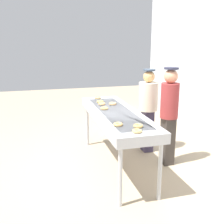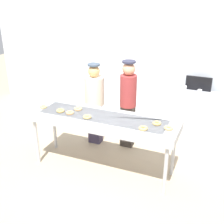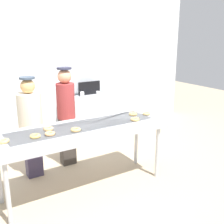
{
  "view_description": "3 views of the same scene",
  "coord_description": "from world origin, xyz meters",
  "px_view_note": "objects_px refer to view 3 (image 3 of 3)",
  "views": [
    {
      "loc": [
        4.12,
        -1.23,
        2.11
      ],
      "look_at": [
        0.3,
        -0.15,
        1.06
      ],
      "focal_mm": 43.66,
      "sensor_mm": 36.0,
      "label": 1
    },
    {
      "loc": [
        1.76,
        -3.79,
        2.88
      ],
      "look_at": [
        0.18,
        -0.02,
        1.09
      ],
      "focal_mm": 46.35,
      "sensor_mm": 36.0,
      "label": 2
    },
    {
      "loc": [
        -1.58,
        -3.27,
        2.2
      ],
      "look_at": [
        0.42,
        -0.06,
        1.12
      ],
      "focal_mm": 44.23,
      "sensor_mm": 36.0,
      "label": 3
    }
  ],
  "objects_px": {
    "glazed_donut_0": "(4,141)",
    "prep_counter": "(95,116)",
    "glazed_donut_4": "(135,119)",
    "menu_display": "(89,88)",
    "glazed_donut_2": "(48,129)",
    "glazed_donut_7": "(35,136)",
    "glazed_donut_6": "(147,113)",
    "worker_assistant": "(66,112)",
    "glazed_donut_3": "(76,130)",
    "paper_cup_1": "(98,94)",
    "glazed_donut_1": "(133,114)",
    "worker_baker": "(31,121)",
    "paper_cup_0": "(82,94)",
    "glazed_donut_5": "(50,134)",
    "fryer_conveyor": "(84,131)"
  },
  "relations": [
    {
      "from": "glazed_donut_1",
      "to": "prep_counter",
      "type": "distance_m",
      "value": 1.99
    },
    {
      "from": "glazed_donut_3",
      "to": "menu_display",
      "type": "height_order",
      "value": "menu_display"
    },
    {
      "from": "glazed_donut_0",
      "to": "glazed_donut_7",
      "type": "xyz_separation_m",
      "value": [
        0.36,
        -0.03,
        0.0
      ]
    },
    {
      "from": "prep_counter",
      "to": "paper_cup_0",
      "type": "distance_m",
      "value": 0.56
    },
    {
      "from": "glazed_donut_0",
      "to": "glazed_donut_3",
      "type": "bearing_deg",
      "value": -5.38
    },
    {
      "from": "glazed_donut_2",
      "to": "glazed_donut_5",
      "type": "distance_m",
      "value": 0.2
    },
    {
      "from": "glazed_donut_7",
      "to": "glazed_donut_1",
      "type": "bearing_deg",
      "value": 5.38
    },
    {
      "from": "glazed_donut_2",
      "to": "worker_baker",
      "type": "xyz_separation_m",
      "value": [
        -0.04,
        0.71,
        -0.08
      ]
    },
    {
      "from": "glazed_donut_3",
      "to": "glazed_donut_5",
      "type": "relative_size",
      "value": 1.0
    },
    {
      "from": "fryer_conveyor",
      "to": "glazed_donut_5",
      "type": "bearing_deg",
      "value": -167.81
    },
    {
      "from": "worker_assistant",
      "to": "menu_display",
      "type": "distance_m",
      "value": 1.67
    },
    {
      "from": "glazed_donut_1",
      "to": "glazed_donut_5",
      "type": "distance_m",
      "value": 1.41
    },
    {
      "from": "glazed_donut_0",
      "to": "glazed_donut_6",
      "type": "bearing_deg",
      "value": 0.69
    },
    {
      "from": "glazed_donut_4",
      "to": "glazed_donut_6",
      "type": "height_order",
      "value": "same"
    },
    {
      "from": "worker_baker",
      "to": "prep_counter",
      "type": "height_order",
      "value": "worker_baker"
    },
    {
      "from": "paper_cup_1",
      "to": "glazed_donut_5",
      "type": "bearing_deg",
      "value": -132.19
    },
    {
      "from": "worker_baker",
      "to": "glazed_donut_7",
      "type": "bearing_deg",
      "value": 94.07
    },
    {
      "from": "glazed_donut_2",
      "to": "glazed_donut_6",
      "type": "relative_size",
      "value": 1.0
    },
    {
      "from": "glazed_donut_2",
      "to": "glazed_donut_7",
      "type": "height_order",
      "value": "same"
    },
    {
      "from": "glazed_donut_0",
      "to": "glazed_donut_4",
      "type": "distance_m",
      "value": 1.81
    },
    {
      "from": "worker_baker",
      "to": "paper_cup_1",
      "type": "relative_size",
      "value": 13.86
    },
    {
      "from": "fryer_conveyor",
      "to": "worker_assistant",
      "type": "relative_size",
      "value": 1.46
    },
    {
      "from": "glazed_donut_1",
      "to": "prep_counter",
      "type": "xyz_separation_m",
      "value": [
        0.33,
        1.89,
        -0.56
      ]
    },
    {
      "from": "glazed_donut_4",
      "to": "glazed_donut_7",
      "type": "relative_size",
      "value": 1.0
    },
    {
      "from": "glazed_donut_4",
      "to": "menu_display",
      "type": "height_order",
      "value": "menu_display"
    },
    {
      "from": "glazed_donut_2",
      "to": "glazed_donut_3",
      "type": "relative_size",
      "value": 1.0
    },
    {
      "from": "fryer_conveyor",
      "to": "worker_assistant",
      "type": "bearing_deg",
      "value": 82.78
    },
    {
      "from": "glazed_donut_0",
      "to": "glazed_donut_2",
      "type": "height_order",
      "value": "same"
    },
    {
      "from": "glazed_donut_0",
      "to": "prep_counter",
      "type": "distance_m",
      "value": 3.08
    },
    {
      "from": "glazed_donut_1",
      "to": "glazed_donut_5",
      "type": "relative_size",
      "value": 1.0
    },
    {
      "from": "worker_assistant",
      "to": "glazed_donut_4",
      "type": "bearing_deg",
      "value": 122.7
    },
    {
      "from": "glazed_donut_1",
      "to": "worker_assistant",
      "type": "bearing_deg",
      "value": 131.89
    },
    {
      "from": "glazed_donut_6",
      "to": "worker_baker",
      "type": "xyz_separation_m",
      "value": [
        -1.59,
        0.83,
        -0.08
      ]
    },
    {
      "from": "worker_baker",
      "to": "menu_display",
      "type": "height_order",
      "value": "worker_baker"
    },
    {
      "from": "glazed_donut_3",
      "to": "paper_cup_1",
      "type": "bearing_deg",
      "value": 54.1
    },
    {
      "from": "glazed_donut_0",
      "to": "glazed_donut_2",
      "type": "bearing_deg",
      "value": 13.97
    },
    {
      "from": "paper_cup_0",
      "to": "worker_baker",
      "type": "bearing_deg",
      "value": -140.28
    },
    {
      "from": "glazed_donut_7",
      "to": "paper_cup_1",
      "type": "height_order",
      "value": "glazed_donut_7"
    },
    {
      "from": "glazed_donut_0",
      "to": "menu_display",
      "type": "relative_size",
      "value": 0.25
    },
    {
      "from": "glazed_donut_2",
      "to": "glazed_donut_7",
      "type": "relative_size",
      "value": 1.0
    },
    {
      "from": "glazed_donut_7",
      "to": "paper_cup_0",
      "type": "distance_m",
      "value": 2.68
    },
    {
      "from": "glazed_donut_7",
      "to": "prep_counter",
      "type": "distance_m",
      "value": 2.85
    },
    {
      "from": "worker_assistant",
      "to": "paper_cup_1",
      "type": "xyz_separation_m",
      "value": [
        1.16,
        0.97,
        0.0
      ]
    },
    {
      "from": "glazed_donut_0",
      "to": "fryer_conveyor",
      "type": "bearing_deg",
      "value": 3.63
    },
    {
      "from": "glazed_donut_4",
      "to": "glazed_donut_7",
      "type": "height_order",
      "value": "same"
    },
    {
      "from": "glazed_donut_1",
      "to": "glazed_donut_7",
      "type": "distance_m",
      "value": 1.59
    },
    {
      "from": "glazed_donut_1",
      "to": "glazed_donut_5",
      "type": "xyz_separation_m",
      "value": [
        -1.4,
        -0.16,
        0.0
      ]
    },
    {
      "from": "glazed_donut_6",
      "to": "worker_assistant",
      "type": "relative_size",
      "value": 0.08
    },
    {
      "from": "glazed_donut_2",
      "to": "glazed_donut_4",
      "type": "bearing_deg",
      "value": -12.48
    },
    {
      "from": "glazed_donut_6",
      "to": "worker_baker",
      "type": "relative_size",
      "value": 0.08
    }
  ]
}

